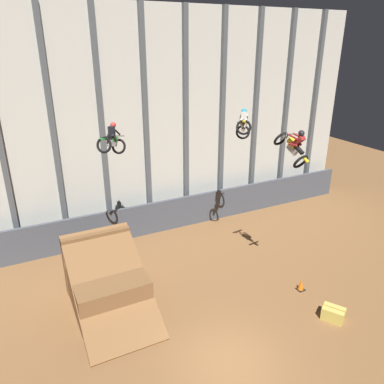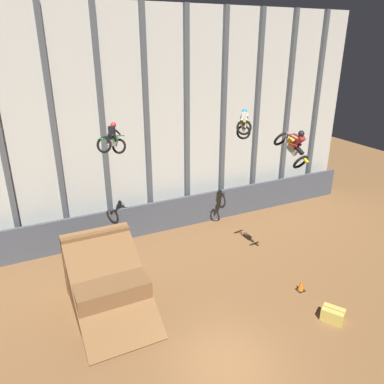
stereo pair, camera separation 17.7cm
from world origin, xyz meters
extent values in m
plane|color=brown|center=(0.00, 0.00, 0.00)|extent=(60.00, 60.00, 0.00)
cube|color=beige|center=(0.00, 11.79, 6.47)|extent=(32.00, 0.12, 12.94)
cube|color=#4C5156|center=(-6.33, 11.59, 6.47)|extent=(0.28, 0.28, 12.94)
cube|color=#4C5156|center=(-3.80, 11.59, 6.47)|extent=(0.28, 0.28, 12.94)
cube|color=#4C5156|center=(-1.27, 11.59, 6.47)|extent=(0.28, 0.28, 12.94)
cube|color=#4C5156|center=(1.27, 11.59, 6.47)|extent=(0.28, 0.28, 12.94)
cube|color=#4C5156|center=(3.80, 11.59, 6.47)|extent=(0.28, 0.28, 12.94)
cube|color=#4C5156|center=(6.33, 11.59, 6.47)|extent=(0.28, 0.28, 12.94)
cube|color=#4C5156|center=(8.87, 11.59, 6.47)|extent=(0.28, 0.28, 12.94)
cube|color=#4C5156|center=(11.40, 11.59, 6.47)|extent=(0.28, 0.28, 12.94)
cube|color=#4C5156|center=(13.93, 11.59, 6.47)|extent=(0.28, 0.28, 12.94)
cube|color=#474C56|center=(0.00, 10.79, 0.99)|extent=(31.36, 0.20, 1.99)
cube|color=brown|center=(-3.08, 5.38, 0.86)|extent=(3.05, 3.54, 1.72)
cube|color=brown|center=(-3.08, 6.90, 1.43)|extent=(3.11, 0.50, 2.86)
cube|color=brown|center=(-3.08, 4.62, 1.43)|extent=(3.11, 5.15, 3.04)
torus|color=black|center=(-1.31, 8.29, 6.36)|extent=(0.75, 0.73, 0.73)
torus|color=black|center=(-2.22, 7.31, 6.77)|extent=(0.75, 0.73, 0.73)
cube|color=#B7B7BC|center=(-1.77, 7.80, 6.69)|extent=(0.53, 0.55, 0.42)
cube|color=green|center=(-1.62, 7.96, 6.84)|extent=(0.48, 0.50, 0.36)
cube|color=black|center=(-1.88, 7.68, 6.97)|extent=(0.51, 0.53, 0.28)
cube|color=green|center=(-2.23, 7.30, 7.05)|extent=(0.35, 0.36, 0.16)
cylinder|color=#B7B7BC|center=(-1.38, 8.22, 6.64)|extent=(0.31, 0.32, 0.46)
cylinder|color=black|center=(-1.35, 8.24, 6.89)|extent=(0.61, 0.32, 0.04)
cube|color=black|center=(-1.69, 7.88, 7.18)|extent=(0.33, 0.33, 0.50)
sphere|color=red|center=(-1.56, 8.02, 7.46)|extent=(0.41, 0.41, 0.32)
cylinder|color=black|center=(-1.79, 7.95, 6.92)|extent=(0.32, 0.33, 0.40)
cylinder|color=black|center=(-1.62, 7.79, 6.92)|extent=(0.32, 0.33, 0.40)
cylinder|color=black|center=(-1.65, 8.16, 7.13)|extent=(0.38, 0.39, 0.38)
cylinder|color=black|center=(-1.41, 7.94, 7.13)|extent=(0.38, 0.39, 0.38)
torus|color=black|center=(4.91, 7.12, 6.66)|extent=(0.82, 0.71, 0.72)
torus|color=black|center=(4.20, 6.04, 7.18)|extent=(0.82, 0.71, 0.72)
cube|color=#B7B7BC|center=(4.55, 6.58, 7.05)|extent=(0.47, 0.59, 0.45)
cube|color=yellow|center=(4.68, 6.77, 7.17)|extent=(0.44, 0.53, 0.39)
cube|color=black|center=(4.48, 6.47, 7.34)|extent=(0.44, 0.56, 0.32)
cube|color=yellow|center=(4.20, 6.04, 7.46)|extent=(0.31, 0.38, 0.19)
cylinder|color=#B7B7BC|center=(4.87, 7.06, 6.95)|extent=(0.28, 0.38, 0.43)
cylinder|color=black|center=(4.89, 7.10, 7.18)|extent=(0.65, 0.16, 0.04)
cube|color=silver|center=(4.64, 6.71, 7.52)|extent=(0.35, 0.33, 0.51)
sphere|color=#2393CC|center=(4.76, 6.89, 7.78)|extent=(0.40, 0.43, 0.34)
cylinder|color=silver|center=(4.52, 6.74, 7.26)|extent=(0.27, 0.33, 0.41)
cylinder|color=silver|center=(4.72, 6.61, 7.26)|extent=(0.27, 0.33, 0.41)
cylinder|color=silver|center=(4.63, 6.99, 7.45)|extent=(0.31, 0.41, 0.41)
cylinder|color=silver|center=(4.90, 6.82, 7.45)|extent=(0.31, 0.41, 0.41)
torus|color=black|center=(4.69, 3.88, 7.04)|extent=(0.79, 0.57, 0.68)
torus|color=black|center=(4.85, 2.69, 6.31)|extent=(0.79, 0.57, 0.68)
cube|color=#B7B7BC|center=(4.78, 3.18, 6.75)|extent=(0.26, 0.61, 0.51)
cube|color=yellow|center=(4.78, 3.22, 7.01)|extent=(0.27, 0.52, 0.43)
cube|color=black|center=(4.82, 2.87, 6.82)|extent=(0.23, 0.56, 0.39)
cube|color=yellow|center=(4.88, 2.47, 6.48)|extent=(0.18, 0.35, 0.24)
cylinder|color=#B7B7BC|center=(4.73, 3.60, 7.15)|extent=(0.08, 0.15, 0.55)
cylinder|color=black|center=(4.75, 3.44, 7.34)|extent=(0.62, 0.30, 0.04)
cube|color=maroon|center=(4.82, 2.90, 7.16)|extent=(0.34, 0.53, 0.46)
sphere|color=black|center=(4.83, 2.81, 7.49)|extent=(0.31, 0.39, 0.36)
cylinder|color=maroon|center=(4.68, 3.06, 6.97)|extent=(0.17, 0.44, 0.14)
cylinder|color=maroon|center=(4.92, 3.10, 6.97)|extent=(0.17, 0.44, 0.14)
cylinder|color=maroon|center=(4.64, 3.07, 7.31)|extent=(0.15, 0.53, 0.18)
cylinder|color=maroon|center=(4.95, 3.11, 7.31)|extent=(0.15, 0.53, 0.18)
cube|color=black|center=(5.33, 2.26, 0.01)|extent=(0.36, 0.36, 0.03)
cone|color=orange|center=(5.33, 2.26, 0.31)|extent=(0.28, 0.28, 0.55)
cube|color=#CCB751|center=(5.16, 0.08, 0.28)|extent=(0.98, 1.08, 0.56)
cube|color=#996623|center=(5.16, 0.08, 0.28)|extent=(0.51, 0.80, 0.57)
camera|label=1|loc=(-5.89, -8.66, 10.95)|focal=35.00mm
camera|label=2|loc=(-5.73, -8.74, 10.95)|focal=35.00mm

